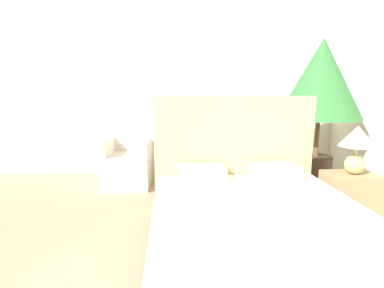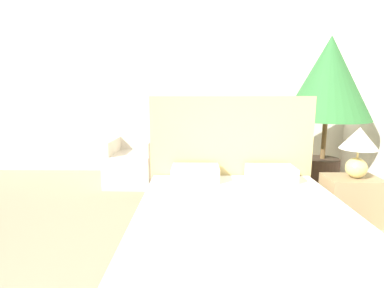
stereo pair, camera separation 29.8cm
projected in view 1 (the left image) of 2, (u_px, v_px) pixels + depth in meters
name	position (u px, v px, depth m)	size (l,w,h in m)	color
wall_back	(180.00, 80.00, 4.66)	(10.00, 0.06, 2.90)	silver
bed	(261.00, 233.00, 2.24)	(1.67, 2.22, 1.24)	#4C4238
armchair_near_window_left	(127.00, 164.00, 4.12)	(0.64, 0.69, 0.93)	beige
armchair_near_window_right	(192.00, 163.00, 4.18)	(0.66, 0.70, 0.93)	beige
potted_palm	(321.00, 85.00, 3.98)	(1.09, 1.09, 1.98)	#38281E
nightstand	(350.00, 195.00, 3.09)	(0.51, 0.36, 0.46)	#937A56
table_lamp	(357.00, 143.00, 2.98)	(0.35, 0.35, 0.49)	tan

